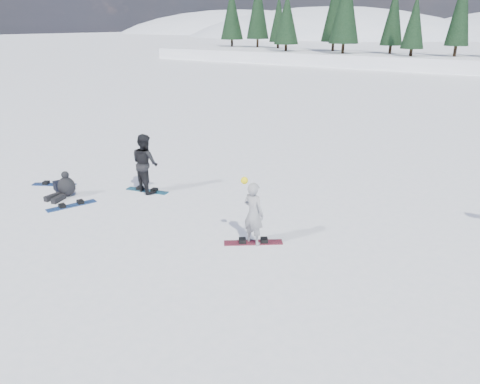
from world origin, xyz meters
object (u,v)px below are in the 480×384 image
snowboarder_man (145,163)px  gear_bag (59,186)px  seated_rider (65,187)px  snowboard_loose_c (54,185)px  snowboard_loose_a (72,206)px  snowboarder_woman (253,213)px

snowboarder_man → gear_bag: 3.08m
seated_rider → gear_bag: size_ratio=2.33×
snowboarder_man → snowboard_loose_c: 3.55m
snowboard_loose_c → snowboard_loose_a: (2.17, -0.93, 0.00)m
snowboarder_woman → snowboarder_man: (-5.06, 1.33, 0.14)m
snowboarder_woman → gear_bag: (-7.56, -0.27, -0.68)m
snowboard_loose_a → snowboarder_woman: bearing=-61.8°
snowboarder_woman → seated_rider: 6.90m
snowboarder_woman → snowboard_loose_c: size_ratio=1.19×
snowboarder_woman → gear_bag: 7.60m
snowboarder_woman → snowboard_loose_c: (-8.20, -0.03, -0.82)m
snowboarder_woman → gear_bag: bearing=9.5°
snowboard_loose_c → snowboarder_woman: bearing=-29.4°
gear_bag → snowboard_loose_c: 0.69m
seated_rider → gear_bag: 0.77m
seated_rider → snowboard_loose_a: size_ratio=0.70×
snowboard_loose_c → snowboarder_man: bearing=-6.3°
snowboarder_woman → snowboard_loose_c: snowboarder_woman is taller
snowboard_loose_a → gear_bag: bearing=84.8°
seated_rider → snowboard_loose_a: seated_rider is taller
gear_bag → snowboard_loose_c: size_ratio=0.30×
snowboarder_woman → gear_bag: size_ratio=3.96×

